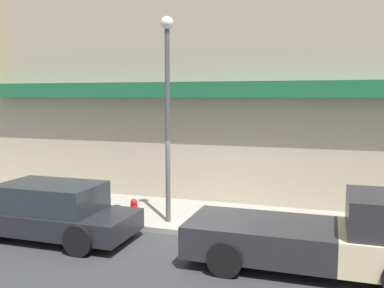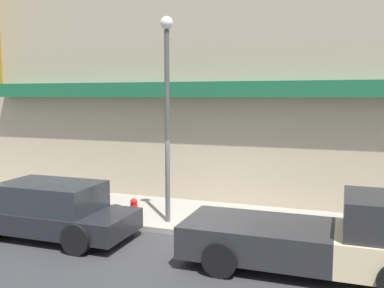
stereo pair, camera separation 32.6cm
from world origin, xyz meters
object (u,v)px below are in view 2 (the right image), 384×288
at_px(pickup_truck, 327,237).
at_px(parked_car, 51,210).
at_px(fire_hydrant, 134,209).
at_px(street_lamp, 167,96).

height_order(pickup_truck, parked_car, pickup_truck).
relative_size(pickup_truck, fire_hydrant, 8.24).
bearing_deg(fire_hydrant, pickup_truck, -16.77).
distance_m(pickup_truck, street_lamp, 5.66).
relative_size(pickup_truck, street_lamp, 0.94).
height_order(fire_hydrant, street_lamp, street_lamp).
relative_size(pickup_truck, parked_car, 1.20).
bearing_deg(street_lamp, pickup_truck, -22.89).
height_order(pickup_truck, street_lamp, street_lamp).
bearing_deg(fire_hydrant, parked_car, -134.71).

